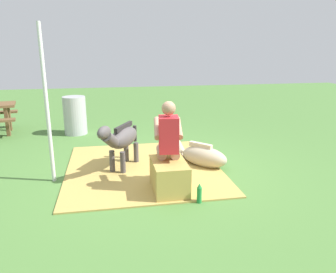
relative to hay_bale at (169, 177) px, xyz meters
name	(u,v)px	position (x,y,z in m)	size (l,w,h in m)	color
ground_plane	(158,171)	(0.86, 0.04, -0.24)	(24.00, 24.00, 0.00)	#4C7A38
hay_patch	(143,168)	(1.01, 0.28, -0.22)	(2.86, 2.64, 0.02)	tan
hay_bale	(169,177)	(0.00, 0.00, 0.00)	(0.74, 0.49, 0.47)	tan
person_seated	(168,140)	(0.16, -0.01, 0.51)	(0.69, 0.47, 1.35)	tan
pony_standing	(122,139)	(1.04, 0.64, 0.32)	(1.23, 0.81, 0.92)	#4C4747
pony_lying	(199,155)	(1.00, -0.74, -0.05)	(1.16, 1.12, 0.42)	tan
soda_bottle	(199,193)	(-0.42, -0.34, -0.10)	(0.07, 0.07, 0.29)	#268C3F
water_barrel	(75,115)	(3.67, 1.65, 0.23)	(0.54, 0.54, 0.92)	#B2B2B7
tent_pole_left	(47,106)	(0.73, 1.75, 0.98)	(0.06, 0.06, 2.44)	silver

